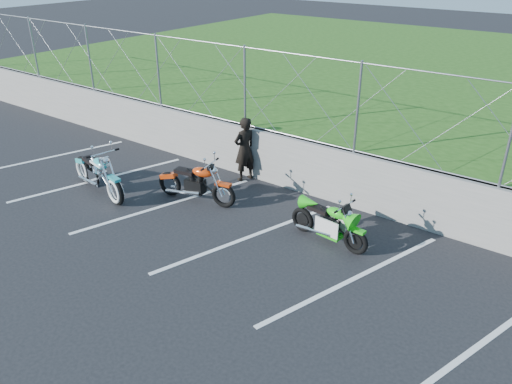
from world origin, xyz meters
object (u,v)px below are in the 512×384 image
Objects in this scene: cruiser_turquoise at (99,175)px; person_standing at (245,149)px; sportbike_green at (330,225)px; naked_orange at (197,184)px.

cruiser_turquoise is 3.58m from person_standing.
sportbike_green is at bearing 83.30° from person_standing.
cruiser_turquoise is at bearing -165.14° from naked_orange.
cruiser_turquoise is 2.43m from naked_orange.
cruiser_turquoise reaches higher than sportbike_green.
person_standing is (2.35, 2.67, 0.36)m from cruiser_turquoise.
person_standing is at bearing 162.36° from sportbike_green.
cruiser_turquoise reaches higher than naked_orange.
naked_orange is at bearing -170.25° from sportbike_green.
person_standing is (-3.20, 1.41, 0.42)m from sportbike_green.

